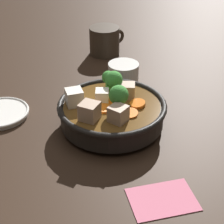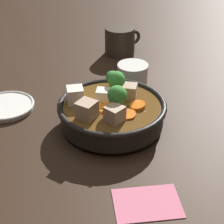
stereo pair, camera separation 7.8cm
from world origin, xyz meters
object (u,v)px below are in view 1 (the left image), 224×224
object	(u,v)px
side_saucer	(1,113)
tea_cup	(123,73)
stirfry_bowl	(112,110)
dark_mug	(105,41)

from	to	relation	value
side_saucer	tea_cup	distance (m)	0.32
stirfry_bowl	tea_cup	xyz separation A→B (m)	(0.13, 0.16, -0.01)
stirfry_bowl	side_saucer	xyz separation A→B (m)	(-0.19, 0.16, -0.03)
side_saucer	dark_mug	bearing A→B (deg)	26.35
side_saucer	dark_mug	xyz separation A→B (m)	(0.37, 0.18, 0.03)
tea_cup	side_saucer	bearing A→B (deg)	179.64
side_saucer	tea_cup	size ratio (longest dim) A/B	1.62
stirfry_bowl	tea_cup	distance (m)	0.20
side_saucer	tea_cup	bearing A→B (deg)	-0.36
stirfry_bowl	side_saucer	size ratio (longest dim) A/B	1.80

